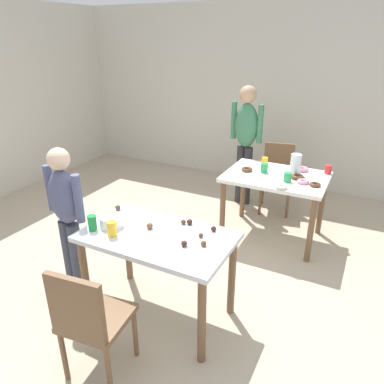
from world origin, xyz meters
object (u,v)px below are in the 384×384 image
(person_adult_far, at_px, (246,135))
(pitcher_far, at_px, (296,164))
(soda_can, at_px, (92,223))
(dining_table_near, at_px, (158,247))
(chair_far_table, at_px, (277,173))
(dining_table_far, at_px, (275,184))
(chair_near_table, at_px, (89,318))
(person_girl_near, at_px, (66,211))
(mixing_bowl, at_px, (111,221))

(person_adult_far, height_order, pitcher_far, person_adult_far)
(soda_can, bearing_deg, dining_table_near, 19.32)
(chair_far_table, xyz_separation_m, soda_can, (-0.78, -2.58, 0.31))
(dining_table_near, bearing_deg, dining_table_far, 74.46)
(chair_near_table, bearing_deg, chair_far_table, 83.38)
(chair_near_table, height_order, pitcher_far, pitcher_far)
(person_adult_far, bearing_deg, person_girl_near, -105.98)
(dining_table_far, bearing_deg, person_girl_near, -127.29)
(dining_table_near, relative_size, mixing_bowl, 6.30)
(chair_near_table, height_order, person_girl_near, person_girl_near)
(chair_near_table, xyz_separation_m, soda_can, (-0.41, 0.55, 0.31))
(dining_table_far, xyz_separation_m, person_girl_near, (-1.32, -1.73, 0.14))
(chair_near_table, xyz_separation_m, pitcher_far, (0.70, 2.50, 0.37))
(person_girl_near, bearing_deg, chair_far_table, 65.05)
(dining_table_near, height_order, chair_near_table, chair_near_table)
(chair_far_table, bearing_deg, dining_table_far, -77.49)
(chair_near_table, distance_m, person_adult_far, 3.14)
(dining_table_near, relative_size, dining_table_far, 1.08)
(person_girl_near, distance_m, pitcher_far, 2.37)
(dining_table_far, bearing_deg, mixing_bowl, -116.40)
(person_girl_near, height_order, mixing_bowl, person_girl_near)
(person_adult_far, relative_size, mixing_bowl, 8.66)
(dining_table_near, distance_m, mixing_bowl, 0.42)
(mixing_bowl, height_order, pitcher_far, pitcher_far)
(soda_can, xyz_separation_m, pitcher_far, (1.11, 1.95, 0.05))
(dining_table_near, xyz_separation_m, mixing_bowl, (-0.39, -0.05, 0.16))
(dining_table_far, height_order, pitcher_far, pitcher_far)
(chair_far_table, bearing_deg, soda_can, -106.74)
(mixing_bowl, bearing_deg, chair_far_table, 74.42)
(dining_table_near, xyz_separation_m, soda_can, (-0.48, -0.17, 0.17))
(person_girl_near, height_order, person_adult_far, person_adult_far)
(dining_table_far, height_order, soda_can, soda_can)
(mixing_bowl, bearing_deg, dining_table_far, 63.60)
(person_adult_far, bearing_deg, chair_near_table, -88.44)
(dining_table_near, height_order, person_girl_near, person_girl_near)
(person_girl_near, bearing_deg, chair_near_table, -39.52)
(dining_table_far, distance_m, pitcher_far, 0.30)
(person_girl_near, height_order, soda_can, person_girl_near)
(dining_table_near, bearing_deg, chair_near_table, -95.19)
(chair_near_table, xyz_separation_m, person_adult_far, (-0.08, 3.11, 0.45))
(mixing_bowl, xyz_separation_m, pitcher_far, (1.02, 1.84, 0.07))
(chair_near_table, height_order, person_adult_far, person_adult_far)
(person_girl_near, relative_size, person_adult_far, 0.84)
(person_girl_near, xyz_separation_m, mixing_bowl, (0.47, 0.01, 0.01))
(chair_far_table, xyz_separation_m, person_girl_near, (-1.15, -2.47, 0.29))
(dining_table_near, xyz_separation_m, pitcher_far, (0.63, 1.79, 0.23))
(chair_near_table, relative_size, person_adult_far, 0.55)
(dining_table_far, height_order, chair_near_table, chair_near_table)
(mixing_bowl, bearing_deg, dining_table_near, 7.46)
(chair_far_table, distance_m, pitcher_far, 0.80)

